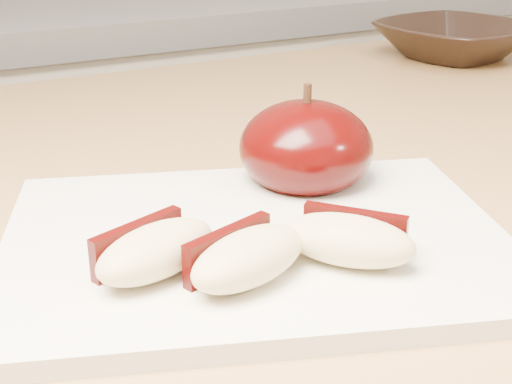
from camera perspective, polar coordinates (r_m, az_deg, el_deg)
back_cabinet at (r=1.31m, az=-16.08°, el=-5.95°), size 2.40×0.62×0.94m
cutting_board at (r=0.40m, az=0.00°, el=-4.05°), size 0.33×0.29×0.01m
apple_half at (r=0.46m, az=4.02°, el=3.56°), size 0.11×0.11×0.07m
apple_wedge_a at (r=0.35m, az=-8.14°, el=-4.62°), size 0.08×0.05×0.03m
apple_wedge_b at (r=0.34m, az=-0.75°, el=-5.19°), size 0.08×0.05×0.03m
apple_wedge_c at (r=0.36m, az=7.41°, el=-3.74°), size 0.07×0.07×0.03m
bowl at (r=0.90m, az=15.58°, el=11.61°), size 0.20×0.20×0.04m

